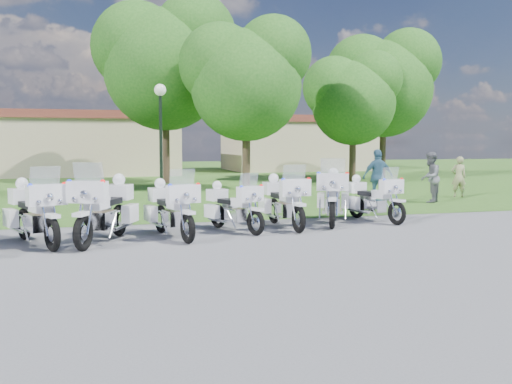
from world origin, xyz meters
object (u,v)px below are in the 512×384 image
object	(u,v)px
bystander_b	(430,178)
motorcycle_5	(284,201)
motorcycle_4	(233,206)
motorcycle_6	(333,196)
motorcycle_7	(373,198)
lamp_post	(160,113)
motorcycle_1	(34,211)
motorcycle_3	(171,208)
bystander_a	(459,177)
motorcycle_2	(105,208)
bystander_c	(378,177)

from	to	relation	value
bystander_b	motorcycle_5	bearing A→B (deg)	-13.47
motorcycle_4	motorcycle_6	size ratio (longest dim) A/B	0.83
motorcycle_7	lamp_post	xyz separation A→B (m)	(-4.96, 7.37, 2.60)
motorcycle_6	motorcycle_7	bearing A→B (deg)	-152.53
motorcycle_1	motorcycle_3	world-z (taller)	motorcycle_1
lamp_post	bystander_a	bearing A→B (deg)	-11.05
motorcycle_2	motorcycle_7	bearing A→B (deg)	-144.42
bystander_a	bystander_b	distance (m)	2.67
motorcycle_6	lamp_post	world-z (taller)	lamp_post
motorcycle_7	bystander_c	size ratio (longest dim) A/B	1.16
lamp_post	motorcycle_1	bearing A→B (deg)	-112.15
motorcycle_3	bystander_b	world-z (taller)	bystander_b
motorcycle_3	motorcycle_4	distance (m)	1.63
motorcycle_7	bystander_b	xyz separation A→B (m)	(4.10, 3.68, 0.27)
lamp_post	motorcycle_7	bearing A→B (deg)	-56.05
motorcycle_2	motorcycle_4	distance (m)	3.10
motorcycle_2	motorcycle_6	size ratio (longest dim) A/B	1.00
motorcycle_3	motorcycle_5	bearing A→B (deg)	-179.22
motorcycle_1	motorcycle_7	xyz separation A→B (m)	(8.54, 1.41, -0.07)
motorcycle_2	bystander_c	bearing A→B (deg)	-126.68
motorcycle_4	motorcycle_6	bearing A→B (deg)	169.68
motorcycle_4	motorcycle_7	bearing A→B (deg)	167.14
motorcycle_6	bystander_a	world-z (taller)	motorcycle_6
motorcycle_7	bystander_a	world-z (taller)	bystander_a
motorcycle_4	lamp_post	bearing A→B (deg)	-106.85
lamp_post	motorcycle_6	bearing A→B (deg)	-63.30
motorcycle_1	motorcycle_5	size ratio (longest dim) A/B	0.97
motorcycle_1	motorcycle_4	size ratio (longest dim) A/B	1.16
motorcycle_7	bystander_b	distance (m)	5.52
motorcycle_1	motorcycle_6	world-z (taller)	motorcycle_6
motorcycle_3	motorcycle_2	bearing A→B (deg)	-4.03
lamp_post	motorcycle_5	bearing A→B (deg)	-74.16
motorcycle_3	motorcycle_7	world-z (taller)	motorcycle_3
motorcycle_4	motorcycle_5	xyz separation A→B (m)	(1.37, 0.23, 0.07)
motorcycle_4	bystander_a	bearing A→B (deg)	-173.41
motorcycle_3	motorcycle_7	distance (m)	5.79
motorcycle_5	bystander_b	world-z (taller)	bystander_b
bystander_c	bystander_b	bearing A→B (deg)	179.99
motorcycle_2	bystander_c	world-z (taller)	bystander_c
motorcycle_3	motorcycle_4	size ratio (longest dim) A/B	1.15
motorcycle_7	bystander_b	bearing A→B (deg)	-152.69
bystander_a	motorcycle_2	bearing A→B (deg)	42.30
motorcycle_2	motorcycle_3	xyz separation A→B (m)	(1.45, 0.24, -0.07)
motorcycle_5	bystander_a	world-z (taller)	motorcycle_5
motorcycle_3	motorcycle_6	xyz separation A→B (m)	(4.44, 1.16, 0.07)
motorcycle_6	lamp_post	bearing A→B (deg)	-39.72
motorcycle_3	motorcycle_4	bearing A→B (deg)	-175.27
motorcycle_3	motorcycle_5	distance (m)	3.01
lamp_post	bystander_c	size ratio (longest dim) A/B	2.26
motorcycle_7	bystander_b	size ratio (longest dim) A/B	1.22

